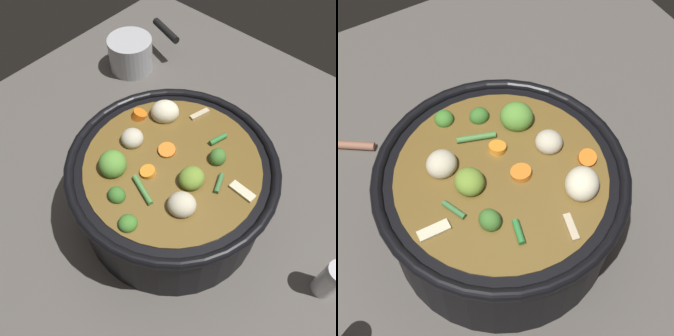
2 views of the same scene
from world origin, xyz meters
TOP-DOWN VIEW (x-y plane):
  - ground_plane at (0.00, 0.00)m, footprint 1.10×1.10m
  - cooking_pot at (0.00, -0.00)m, footprint 0.33×0.33m
  - salt_shaker at (-0.05, 0.28)m, footprint 0.04×0.04m
  - small_saucepan at (-0.24, -0.35)m, footprint 0.17×0.13m

SIDE VIEW (x-z plane):
  - ground_plane at x=0.00m, z-range 0.00..0.00m
  - small_saucepan at x=-0.24m, z-range 0.00..0.08m
  - salt_shaker at x=-0.05m, z-range 0.00..0.08m
  - cooking_pot at x=0.00m, z-range -0.01..0.17m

